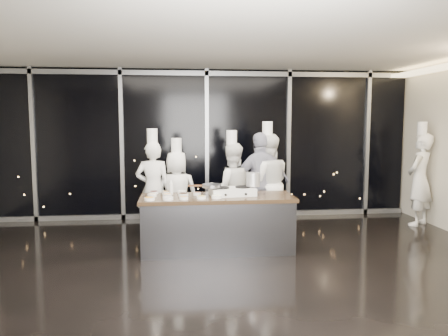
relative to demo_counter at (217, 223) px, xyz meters
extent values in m
plane|color=black|center=(0.00, -0.90, -0.45)|extent=(9.00, 9.00, 0.00)
cube|color=beige|center=(0.00, 2.60, 1.15)|extent=(9.00, 0.02, 3.20)
cube|color=beige|center=(0.00, -4.40, 1.15)|extent=(9.00, 0.02, 3.20)
cube|color=silver|center=(0.00, -0.90, 2.75)|extent=(9.00, 7.00, 0.02)
cube|color=black|center=(0.00, 2.54, 1.15)|extent=(8.90, 0.04, 3.18)
cube|color=gray|center=(0.00, 2.49, 2.65)|extent=(8.90, 0.08, 0.10)
cube|color=gray|center=(0.00, 2.49, -0.40)|extent=(8.90, 0.08, 0.10)
cube|color=gray|center=(-3.60, 2.49, 1.15)|extent=(0.08, 0.08, 3.20)
cube|color=gray|center=(-1.80, 2.49, 1.15)|extent=(0.08, 0.08, 3.20)
cube|color=gray|center=(0.00, 2.49, 1.15)|extent=(0.08, 0.08, 3.20)
cube|color=gray|center=(1.80, 2.49, 1.15)|extent=(0.08, 0.08, 3.20)
cube|color=gray|center=(3.60, 2.49, 1.15)|extent=(0.08, 0.08, 3.20)
cube|color=#37373C|center=(0.00, 0.00, -0.03)|extent=(2.40, 0.80, 0.84)
cube|color=#3C2A19|center=(0.00, 0.00, 0.42)|extent=(2.46, 0.86, 0.06)
cube|color=silver|center=(0.25, 0.06, 0.51)|extent=(0.76, 0.52, 0.12)
cylinder|color=black|center=(0.08, 0.03, 0.58)|extent=(0.27, 0.27, 0.02)
cylinder|color=black|center=(0.42, 0.08, 0.58)|extent=(0.27, 0.27, 0.02)
cylinder|color=black|center=(0.11, -0.19, 0.50)|extent=(0.04, 0.02, 0.04)
cylinder|color=black|center=(0.44, -0.15, 0.50)|extent=(0.04, 0.02, 0.04)
cylinder|color=gray|center=(-0.09, 0.01, 0.61)|extent=(0.34, 0.34, 0.05)
cube|color=#4C2B14|center=(-0.35, -0.02, 0.62)|extent=(0.23, 0.06, 0.02)
cylinder|color=silver|center=(0.60, 0.09, 0.70)|extent=(0.25, 0.25, 0.22)
cylinder|color=white|center=(-1.06, -0.27, 0.47)|extent=(0.16, 0.16, 0.04)
cylinder|color=#C37F20|center=(-1.06, -0.27, 0.49)|extent=(0.13, 0.13, 0.01)
cylinder|color=white|center=(-1.04, 0.06, 0.47)|extent=(0.15, 0.15, 0.04)
cylinder|color=beige|center=(-1.04, 0.06, 0.49)|extent=(0.12, 0.12, 0.01)
cylinder|color=white|center=(-1.02, 0.31, 0.47)|extent=(0.15, 0.15, 0.04)
cylinder|color=black|center=(-1.02, 0.31, 0.49)|extent=(0.12, 0.12, 0.01)
cylinder|color=white|center=(-0.78, -0.26, 0.47)|extent=(0.16, 0.16, 0.04)
cylinder|color=beige|center=(-0.78, -0.26, 0.49)|extent=(0.13, 0.13, 0.01)
cylinder|color=white|center=(-0.80, 0.03, 0.47)|extent=(0.15, 0.15, 0.04)
cylinder|color=#E8BA74|center=(-0.80, 0.03, 0.49)|extent=(0.12, 0.12, 0.01)
cylinder|color=white|center=(-0.82, 0.27, 0.47)|extent=(0.14, 0.14, 0.04)
cylinder|color=#9D7C4E|center=(-0.82, 0.27, 0.49)|extent=(0.12, 0.12, 0.01)
cylinder|color=white|center=(-0.54, -0.25, 0.47)|extent=(0.14, 0.14, 0.04)
cylinder|color=tan|center=(-0.54, -0.25, 0.49)|extent=(0.11, 0.11, 0.01)
cylinder|color=white|center=(-0.54, 0.05, 0.47)|extent=(0.16, 0.16, 0.04)
cylinder|color=black|center=(-0.54, 0.05, 0.49)|extent=(0.14, 0.14, 0.01)
cylinder|color=white|center=(-0.57, 0.32, 0.47)|extent=(0.15, 0.15, 0.04)
cylinder|color=beige|center=(-0.57, 0.32, 0.49)|extent=(0.12, 0.12, 0.01)
cylinder|color=white|center=(-0.27, -0.22, 0.47)|extent=(0.14, 0.14, 0.04)
cylinder|color=#AB9144|center=(-0.27, -0.22, 0.49)|extent=(0.12, 0.12, 0.01)
cylinder|color=white|center=(-0.32, 0.11, 0.47)|extent=(0.13, 0.13, 0.04)
cylinder|color=#9D6B5A|center=(-0.32, 0.11, 0.49)|extent=(0.11, 0.11, 0.01)
cylinder|color=white|center=(-0.03, -0.20, 0.47)|extent=(0.16, 0.16, 0.04)
cylinder|color=beige|center=(-0.03, -0.20, 0.49)|extent=(0.13, 0.13, 0.01)
cylinder|color=white|center=(-0.04, 0.12, 0.47)|extent=(0.17, 0.17, 0.04)
cylinder|color=brown|center=(-0.04, 0.12, 0.49)|extent=(0.14, 0.14, 0.01)
cylinder|color=silver|center=(-0.74, 0.20, 0.54)|extent=(0.07, 0.07, 0.18)
cone|color=silver|center=(-0.74, 0.20, 0.66)|extent=(0.06, 0.06, 0.06)
imported|color=silver|center=(-1.08, 0.99, 0.42)|extent=(0.66, 0.46, 1.74)
cylinder|color=white|center=(-1.08, 0.99, 1.38)|extent=(0.20, 0.20, 0.26)
imported|color=silver|center=(-0.65, 1.03, 0.33)|extent=(0.78, 0.52, 1.56)
cylinder|color=white|center=(-0.65, 1.03, 1.21)|extent=(0.20, 0.20, 0.26)
imported|color=silver|center=(0.34, 0.92, 0.40)|extent=(0.85, 0.67, 1.70)
cylinder|color=white|center=(0.34, 0.92, 1.35)|extent=(0.20, 0.20, 0.26)
imported|color=#141737|center=(0.90, 0.94, 0.49)|extent=(1.18, 0.67, 1.89)
imported|color=silver|center=(1.02, 1.03, 0.48)|extent=(0.91, 0.72, 1.86)
cylinder|color=white|center=(1.02, 1.03, 1.51)|extent=(0.19, 0.19, 0.26)
imported|color=silver|center=(4.20, 1.32, 0.47)|extent=(0.81, 0.77, 1.85)
cylinder|color=white|center=(4.20, 1.32, 1.50)|extent=(0.27, 0.27, 0.26)
camera|label=1|loc=(-0.62, -6.89, 1.66)|focal=35.00mm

